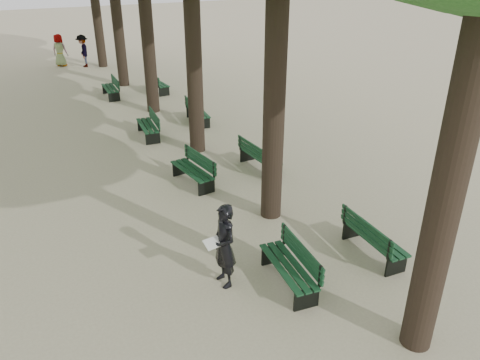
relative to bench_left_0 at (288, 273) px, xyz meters
name	(u,v)px	position (x,y,z in m)	size (l,w,h in m)	color
ground	(282,300)	(-0.37, -0.37, -0.27)	(120.00, 120.00, 0.00)	tan
bench_left_0	(288,273)	(0.00, 0.00, 0.00)	(0.77, 1.85, 0.92)	black
bench_left_1	(193,176)	(0.00, 5.24, 0.00)	(0.80, 1.86, 0.92)	black
bench_left_2	(148,130)	(0.00, 9.66, 0.00)	(0.75, 1.85, 0.92)	black
bench_left_3	(111,92)	(0.00, 15.63, 0.00)	(0.64, 1.82, 0.92)	black
bench_right_0	(373,244)	(2.27, 0.03, 0.00)	(0.69, 1.83, 0.92)	black
bench_right_1	(260,161)	(2.27, 5.25, 0.00)	(0.64, 1.82, 0.92)	black
bench_right_2	(198,116)	(2.27, 10.35, 0.00)	(0.76, 1.85, 0.92)	black
bench_right_3	(158,87)	(2.27, 15.48, 0.00)	(0.70, 1.84, 0.92)	black
man_with_map	(224,246)	(-1.14, 0.63, 0.63)	(0.64, 0.74, 1.81)	black
pedestrian_b	(83,51)	(0.14, 23.02, 0.66)	(1.21, 0.37, 1.87)	#262628
pedestrian_d	(60,50)	(-1.06, 23.88, 0.67)	(0.92, 0.38, 1.88)	#262628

